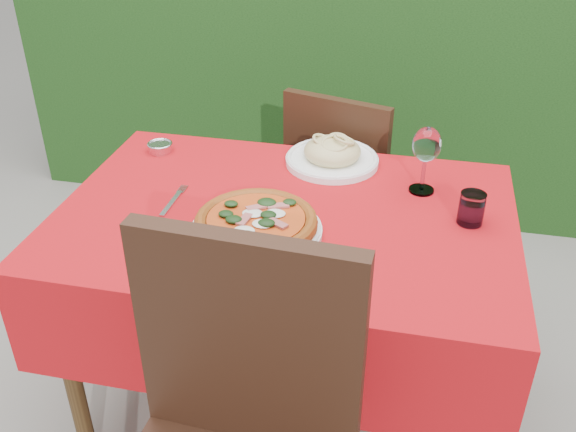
% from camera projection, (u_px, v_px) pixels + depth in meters
% --- Properties ---
extents(ground, '(60.00, 60.00, 0.00)m').
position_uv_depth(ground, '(285.00, 402.00, 2.16)').
color(ground, slate).
rests_on(ground, ground).
extents(hedge, '(3.20, 0.55, 1.78)m').
position_uv_depth(hedge, '(357.00, 14.00, 2.98)').
color(hedge, black).
rests_on(hedge, ground).
extents(dining_table, '(1.26, 0.86, 0.75)m').
position_uv_depth(dining_table, '(285.00, 257.00, 1.85)').
color(dining_table, '#402B14').
rests_on(dining_table, ground).
extents(chair_far, '(0.49, 0.49, 0.88)m').
position_uv_depth(chair_far, '(344.00, 184.00, 2.43)').
color(chair_far, black).
rests_on(chair_far, ground).
extents(pizza_plate, '(0.37, 0.37, 0.06)m').
position_uv_depth(pizza_plate, '(256.00, 224.00, 1.67)').
color(pizza_plate, silver).
rests_on(pizza_plate, dining_table).
extents(pasta_plate, '(0.29, 0.29, 0.08)m').
position_uv_depth(pasta_plate, '(332.00, 155.00, 2.02)').
color(pasta_plate, white).
rests_on(pasta_plate, dining_table).
extents(water_glass, '(0.07, 0.07, 0.09)m').
position_uv_depth(water_glass, '(471.00, 210.00, 1.71)').
color(water_glass, silver).
rests_on(water_glass, dining_table).
extents(wine_glass, '(0.08, 0.08, 0.20)m').
position_uv_depth(wine_glass, '(427.00, 147.00, 1.81)').
color(wine_glass, white).
rests_on(wine_glass, dining_table).
extents(fork, '(0.03, 0.19, 0.01)m').
position_uv_depth(fork, '(171.00, 203.00, 1.81)').
color(fork, silver).
rests_on(fork, dining_table).
extents(steel_ramekin, '(0.08, 0.08, 0.03)m').
position_uv_depth(steel_ramekin, '(160.00, 148.00, 2.10)').
color(steel_ramekin, silver).
rests_on(steel_ramekin, dining_table).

